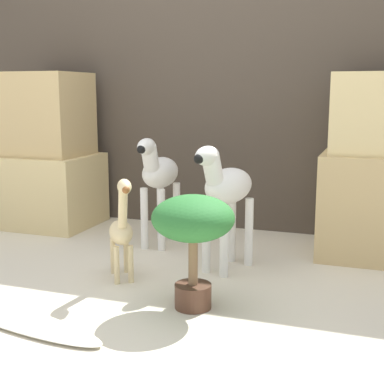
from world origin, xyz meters
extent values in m
plane|color=beige|center=(0.00, 0.00, 0.00)|extent=(14.00, 14.00, 0.00)
cube|color=#473D33|center=(0.00, 1.67, 1.10)|extent=(6.40, 0.08, 2.20)
cube|color=#DBC184|center=(-1.14, 1.28, 0.26)|extent=(0.65, 0.58, 0.52)
cube|color=tan|center=(-1.14, 1.28, 0.81)|extent=(0.54, 0.48, 0.59)
cube|color=tan|center=(1.14, 1.28, 0.31)|extent=(0.65, 0.58, 0.62)
cube|color=#DBC184|center=(1.14, 1.28, 0.85)|extent=(0.56, 0.50, 0.46)
cylinder|color=white|center=(0.38, 0.61, 0.19)|extent=(0.05, 0.05, 0.39)
cylinder|color=white|center=(0.27, 0.65, 0.19)|extent=(0.05, 0.05, 0.39)
cylinder|color=white|center=(0.46, 0.85, 0.19)|extent=(0.05, 0.05, 0.39)
cylinder|color=white|center=(0.35, 0.88, 0.19)|extent=(0.05, 0.05, 0.39)
ellipsoid|color=white|center=(0.37, 0.75, 0.47)|extent=(0.30, 0.40, 0.19)
cylinder|color=white|center=(0.32, 0.60, 0.58)|extent=(0.13, 0.16, 0.18)
ellipsoid|color=white|center=(0.31, 0.56, 0.65)|extent=(0.14, 0.19, 0.10)
sphere|color=black|center=(0.28, 0.49, 0.64)|extent=(0.05, 0.05, 0.05)
cube|color=black|center=(0.32, 0.60, 0.59)|extent=(0.05, 0.08, 0.14)
cylinder|color=white|center=(-0.11, 0.95, 0.19)|extent=(0.05, 0.05, 0.39)
cylinder|color=white|center=(-0.23, 0.95, 0.19)|extent=(0.05, 0.05, 0.39)
cylinder|color=white|center=(-0.11, 1.19, 0.19)|extent=(0.05, 0.05, 0.39)
cylinder|color=white|center=(-0.22, 1.20, 0.19)|extent=(0.05, 0.05, 0.39)
ellipsoid|color=white|center=(-0.17, 1.07, 0.47)|extent=(0.20, 0.36, 0.19)
cylinder|color=white|center=(-0.17, 0.92, 0.58)|extent=(0.10, 0.14, 0.18)
ellipsoid|color=white|center=(-0.17, 0.87, 0.65)|extent=(0.10, 0.17, 0.10)
sphere|color=black|center=(-0.17, 0.80, 0.64)|extent=(0.05, 0.05, 0.05)
cube|color=black|center=(-0.17, 0.92, 0.59)|extent=(0.03, 0.08, 0.14)
cylinder|color=beige|center=(-0.04, 0.37, 0.10)|extent=(0.03, 0.03, 0.20)
cylinder|color=beige|center=(-0.10, 0.32, 0.10)|extent=(0.03, 0.03, 0.20)
cylinder|color=beige|center=(-0.14, 0.50, 0.10)|extent=(0.03, 0.03, 0.20)
cylinder|color=beige|center=(-0.20, 0.46, 0.10)|extent=(0.03, 0.03, 0.20)
ellipsoid|color=beige|center=(-0.12, 0.41, 0.25)|extent=(0.23, 0.27, 0.12)
cylinder|color=beige|center=(-0.06, 0.33, 0.40)|extent=(0.11, 0.13, 0.27)
ellipsoid|color=beige|center=(-0.02, 0.26, 0.52)|extent=(0.13, 0.14, 0.07)
sphere|color=brown|center=(0.01, 0.22, 0.52)|extent=(0.04, 0.04, 0.04)
cylinder|color=#513323|center=(0.37, 0.17, 0.06)|extent=(0.17, 0.17, 0.11)
cylinder|color=brown|center=(0.37, 0.17, 0.21)|extent=(0.04, 0.04, 0.21)
ellipsoid|color=#286B2D|center=(0.37, 0.17, 0.42)|extent=(0.37, 0.37, 0.21)
ellipsoid|color=silver|center=(-0.30, -0.23, 0.01)|extent=(0.97, 0.38, 0.03)
camera|label=1|loc=(1.13, -2.01, 0.97)|focal=50.00mm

